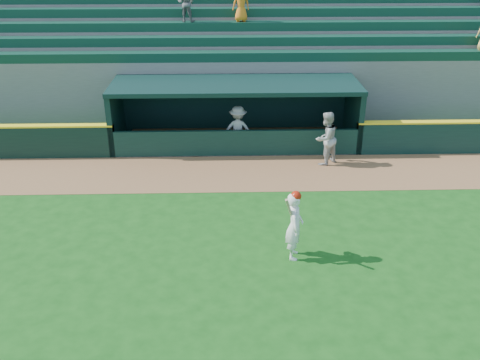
# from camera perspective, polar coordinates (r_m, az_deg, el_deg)

# --- Properties ---
(ground) EXTENTS (120.00, 120.00, 0.00)m
(ground) POSITION_cam_1_polar(r_m,az_deg,el_deg) (14.33, 0.18, -7.46)
(ground) COLOR #144812
(ground) RESTS_ON ground
(warning_track) EXTENTS (40.00, 3.00, 0.01)m
(warning_track) POSITION_cam_1_polar(r_m,az_deg,el_deg) (18.63, -0.29, 0.75)
(warning_track) COLOR brown
(warning_track) RESTS_ON ground
(dugout_player_front) EXTENTS (1.20, 1.16, 1.94)m
(dugout_player_front) POSITION_cam_1_polar(r_m,az_deg,el_deg) (19.28, 9.15, 4.40)
(dugout_player_front) COLOR #9E9E99
(dugout_player_front) RESTS_ON ground
(dugout_player_inside) EXTENTS (1.19, 0.73, 1.78)m
(dugout_player_inside) POSITION_cam_1_polar(r_m,az_deg,el_deg) (20.19, -0.22, 5.46)
(dugout_player_inside) COLOR #A0A09B
(dugout_player_inside) RESTS_ON ground
(dugout) EXTENTS (9.40, 2.80, 2.46)m
(dugout) POSITION_cam_1_polar(r_m,az_deg,el_deg) (21.04, -0.50, 7.64)
(dugout) COLOR slate
(dugout) RESTS_ON ground
(stands) EXTENTS (34.50, 6.25, 7.53)m
(stands) POSITION_cam_1_polar(r_m,az_deg,el_deg) (25.19, -0.73, 13.05)
(stands) COLOR slate
(stands) RESTS_ON ground
(batter_at_plate) EXTENTS (0.57, 0.80, 1.91)m
(batter_at_plate) POSITION_cam_1_polar(r_m,az_deg,el_deg) (13.65, 5.83, -4.77)
(batter_at_plate) COLOR white
(batter_at_plate) RESTS_ON ground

